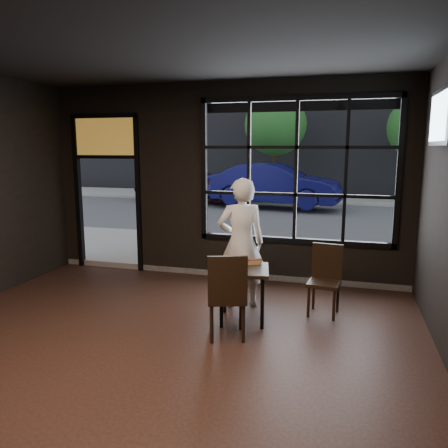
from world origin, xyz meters
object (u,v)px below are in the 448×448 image
(cafe_table, at_px, (243,294))
(man, at_px, (241,243))
(chair_near, at_px, (227,295))
(navy_car, at_px, (275,185))

(cafe_table, relative_size, man, 0.39)
(chair_near, relative_size, man, 0.57)
(man, bearing_deg, navy_car, -104.49)
(chair_near, relative_size, navy_car, 0.22)
(cafe_table, bearing_deg, navy_car, 86.22)
(cafe_table, relative_size, chair_near, 0.68)
(cafe_table, distance_m, navy_car, 10.27)
(man, bearing_deg, chair_near, 73.53)
(man, height_order, navy_car, man)
(man, relative_size, navy_car, 0.39)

